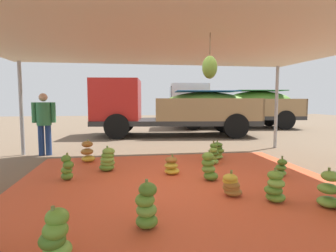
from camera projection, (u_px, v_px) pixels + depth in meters
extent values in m
plane|color=brown|center=(159.00, 153.00, 8.04)|extent=(40.00, 40.00, 0.00)
cube|color=#D1512D|center=(179.00, 183.00, 5.09)|extent=(5.96, 5.21, 0.01)
cylinder|color=#9EA0A5|center=(21.00, 109.00, 7.63)|extent=(0.10, 0.10, 2.59)
cylinder|color=#9EA0A5|center=(276.00, 108.00, 8.80)|extent=(0.10, 0.10, 2.59)
cube|color=beige|center=(180.00, 38.00, 4.84)|extent=(8.00, 7.00, 0.06)
cylinder|color=#4C422D|center=(210.00, 43.00, 4.36)|extent=(0.01, 0.01, 0.34)
ellipsoid|color=#6B9E38|center=(210.00, 67.00, 4.39)|extent=(0.24, 0.24, 0.36)
ellipsoid|color=#75A83D|center=(214.00, 161.00, 6.59)|extent=(0.24, 0.24, 0.13)
ellipsoid|color=#6B9E38|center=(214.00, 157.00, 6.61)|extent=(0.30, 0.30, 0.13)
ellipsoid|color=#477523|center=(215.00, 154.00, 6.58)|extent=(0.27, 0.27, 0.13)
ellipsoid|color=#75A83D|center=(213.00, 150.00, 6.54)|extent=(0.25, 0.25, 0.13)
ellipsoid|color=#477523|center=(214.00, 146.00, 6.57)|extent=(0.21, 0.21, 0.13)
cylinder|color=olive|center=(214.00, 143.00, 6.55)|extent=(0.04, 0.04, 0.12)
ellipsoid|color=#518428|center=(211.00, 176.00, 5.26)|extent=(0.39, 0.39, 0.17)
ellipsoid|color=#6B9E38|center=(209.00, 169.00, 5.28)|extent=(0.36, 0.36, 0.17)
ellipsoid|color=#60932D|center=(208.00, 163.00, 5.27)|extent=(0.28, 0.28, 0.17)
ellipsoid|color=#60932D|center=(208.00, 156.00, 5.23)|extent=(0.25, 0.25, 0.17)
cylinder|color=olive|center=(209.00, 153.00, 5.23)|extent=(0.04, 0.04, 0.12)
ellipsoid|color=#75A83D|center=(58.00, 250.00, 2.65)|extent=(0.37, 0.37, 0.18)
ellipsoid|color=#477523|center=(52.00, 240.00, 2.63)|extent=(0.35, 0.35, 0.18)
ellipsoid|color=#60932D|center=(55.00, 230.00, 2.60)|extent=(0.33, 0.33, 0.18)
ellipsoid|color=#60932D|center=(57.00, 217.00, 2.63)|extent=(0.29, 0.29, 0.18)
cylinder|color=olive|center=(53.00, 212.00, 2.59)|extent=(0.04, 0.04, 0.12)
ellipsoid|color=#6B9E38|center=(280.00, 173.00, 5.57)|extent=(0.32, 0.32, 0.12)
ellipsoid|color=#518428|center=(281.00, 167.00, 5.54)|extent=(0.29, 0.29, 0.12)
ellipsoid|color=#477523|center=(282.00, 162.00, 5.50)|extent=(0.26, 0.26, 0.12)
cylinder|color=olive|center=(282.00, 159.00, 5.52)|extent=(0.04, 0.04, 0.12)
ellipsoid|color=#75A83D|center=(217.00, 157.00, 7.17)|extent=(0.34, 0.34, 0.12)
ellipsoid|color=#60932D|center=(216.00, 153.00, 7.19)|extent=(0.41, 0.41, 0.12)
ellipsoid|color=#518428|center=(218.00, 151.00, 7.16)|extent=(0.40, 0.40, 0.12)
ellipsoid|color=#477523|center=(217.00, 147.00, 7.21)|extent=(0.39, 0.39, 0.12)
ellipsoid|color=#477523|center=(217.00, 145.00, 7.15)|extent=(0.37, 0.37, 0.12)
cylinder|color=olive|center=(217.00, 142.00, 7.16)|extent=(0.04, 0.04, 0.12)
ellipsoid|color=#6B9E38|center=(329.00, 202.00, 3.95)|extent=(0.39, 0.39, 0.14)
ellipsoid|color=#6B9E38|center=(328.00, 189.00, 3.95)|extent=(0.40, 0.40, 0.14)
ellipsoid|color=#6B9E38|center=(331.00, 176.00, 3.90)|extent=(0.27, 0.27, 0.14)
cylinder|color=olive|center=(329.00, 172.00, 3.91)|extent=(0.04, 0.04, 0.12)
ellipsoid|color=gold|center=(172.00, 171.00, 5.70)|extent=(0.43, 0.43, 0.13)
ellipsoid|color=gold|center=(171.00, 166.00, 5.68)|extent=(0.33, 0.33, 0.13)
ellipsoid|color=#996628|center=(171.00, 160.00, 5.69)|extent=(0.35, 0.35, 0.13)
cylinder|color=olive|center=(172.00, 157.00, 5.66)|extent=(0.04, 0.04, 0.12)
ellipsoid|color=#518428|center=(147.00, 221.00, 3.30)|extent=(0.27, 0.27, 0.17)
ellipsoid|color=#6B9E38|center=(147.00, 210.00, 3.30)|extent=(0.29, 0.29, 0.17)
ellipsoid|color=#60932D|center=(145.00, 200.00, 3.27)|extent=(0.26, 0.26, 0.17)
ellipsoid|color=#477523|center=(148.00, 190.00, 3.24)|extent=(0.31, 0.31, 0.17)
cylinder|color=olive|center=(147.00, 184.00, 3.25)|extent=(0.04, 0.04, 0.12)
ellipsoid|color=gold|center=(88.00, 159.00, 6.83)|extent=(0.43, 0.43, 0.16)
ellipsoid|color=#996628|center=(87.00, 152.00, 6.79)|extent=(0.43, 0.43, 0.16)
ellipsoid|color=#996628|center=(87.00, 144.00, 6.81)|extent=(0.38, 0.38, 0.16)
cylinder|color=olive|center=(88.00, 142.00, 6.80)|extent=(0.04, 0.04, 0.12)
ellipsoid|color=#60932D|center=(275.00, 197.00, 4.15)|extent=(0.39, 0.39, 0.14)
ellipsoid|color=#518428|center=(273.00, 190.00, 4.14)|extent=(0.31, 0.31, 0.14)
ellipsoid|color=#75A83D|center=(276.00, 183.00, 4.11)|extent=(0.32, 0.32, 0.14)
ellipsoid|color=#60932D|center=(275.00, 175.00, 4.14)|extent=(0.33, 0.33, 0.14)
cylinder|color=olive|center=(275.00, 172.00, 4.12)|extent=(0.04, 0.04, 0.12)
ellipsoid|color=#518428|center=(67.00, 176.00, 5.28)|extent=(0.27, 0.27, 0.16)
ellipsoid|color=#60932D|center=(67.00, 170.00, 5.28)|extent=(0.26, 0.26, 0.16)
ellipsoid|color=#518428|center=(68.00, 165.00, 5.21)|extent=(0.28, 0.28, 0.16)
ellipsoid|color=#518428|center=(66.00, 159.00, 5.24)|extent=(0.26, 0.26, 0.16)
cylinder|color=olive|center=(67.00, 156.00, 5.22)|extent=(0.04, 0.04, 0.12)
ellipsoid|color=#996628|center=(233.00, 192.00, 4.41)|extent=(0.30, 0.30, 0.13)
ellipsoid|color=#996628|center=(231.00, 188.00, 4.43)|extent=(0.33, 0.33, 0.13)
ellipsoid|color=#996628|center=(232.00, 185.00, 4.39)|extent=(0.31, 0.31, 0.13)
ellipsoid|color=gold|center=(230.00, 181.00, 4.42)|extent=(0.35, 0.35, 0.13)
ellipsoid|color=gold|center=(230.00, 178.00, 4.38)|extent=(0.32, 0.32, 0.13)
cylinder|color=olive|center=(231.00, 174.00, 4.40)|extent=(0.04, 0.04, 0.12)
ellipsoid|color=#518428|center=(107.00, 167.00, 5.96)|extent=(0.42, 0.42, 0.16)
ellipsoid|color=#75A83D|center=(108.00, 163.00, 5.97)|extent=(0.42, 0.42, 0.16)
ellipsoid|color=#75A83D|center=(107.00, 159.00, 5.93)|extent=(0.35, 0.35, 0.16)
ellipsoid|color=#60932D|center=(108.00, 155.00, 5.92)|extent=(0.38, 0.38, 0.16)
ellipsoid|color=#75A83D|center=(109.00, 151.00, 5.91)|extent=(0.37, 0.37, 0.16)
cylinder|color=olive|center=(107.00, 149.00, 5.92)|extent=(0.04, 0.04, 0.12)
cube|color=#2D2D2D|center=(175.00, 122.00, 11.98)|extent=(7.17, 3.15, 0.20)
cube|color=red|center=(117.00, 100.00, 11.81)|extent=(2.19, 2.37, 1.70)
cube|color=#232D38|center=(94.00, 92.00, 11.74)|extent=(0.25, 1.86, 0.75)
cube|color=#99754C|center=(210.00, 110.00, 10.85)|extent=(4.28, 0.59, 0.90)
cube|color=#99754C|center=(201.00, 108.00, 13.10)|extent=(4.28, 0.59, 0.90)
cube|color=#99754C|center=(254.00, 109.00, 12.05)|extent=(0.36, 2.33, 0.90)
ellipsoid|color=#6B9E38|center=(206.00, 106.00, 11.96)|extent=(3.99, 2.40, 1.18)
cube|color=#19569E|center=(206.00, 91.00, 11.91)|extent=(2.77, 2.07, 0.04)
cylinder|color=black|center=(117.00, 126.00, 10.84)|extent=(1.03, 0.40, 1.00)
cylinder|color=black|center=(124.00, 122.00, 12.97)|extent=(1.03, 0.40, 1.00)
cylinder|color=black|center=(236.00, 126.00, 11.01)|extent=(1.03, 0.40, 1.00)
cylinder|color=black|center=(223.00, 122.00, 13.14)|extent=(1.03, 0.40, 1.00)
cube|color=#2D2D2D|center=(234.00, 117.00, 15.28)|extent=(7.23, 3.20, 0.20)
cube|color=silver|center=(189.00, 100.00, 15.12)|extent=(2.21, 2.39, 1.70)
cube|color=#232D38|center=(171.00, 93.00, 15.06)|extent=(0.26, 1.87, 0.75)
cube|color=#99754C|center=(266.00, 108.00, 14.14)|extent=(4.31, 0.62, 0.90)
cube|color=#99754C|center=(251.00, 107.00, 16.40)|extent=(4.31, 0.62, 0.90)
cube|color=#99754C|center=(296.00, 107.00, 15.34)|extent=(0.37, 2.34, 0.90)
ellipsoid|color=#518428|center=(258.00, 103.00, 15.25)|extent=(4.03, 2.43, 1.33)
cube|color=#237533|center=(258.00, 91.00, 15.19)|extent=(2.80, 2.09, 0.04)
cylinder|color=black|center=(193.00, 120.00, 14.15)|extent=(1.03, 0.40, 1.00)
cylinder|color=black|center=(189.00, 118.00, 16.29)|extent=(1.03, 0.40, 1.00)
cylinder|color=black|center=(285.00, 120.00, 14.30)|extent=(1.03, 0.40, 1.00)
cylinder|color=black|center=(269.00, 117.00, 16.43)|extent=(1.03, 0.40, 1.00)
cylinder|color=navy|center=(41.00, 140.00, 7.66)|extent=(0.16, 0.16, 0.84)
cylinder|color=navy|center=(48.00, 140.00, 7.69)|extent=(0.16, 0.16, 0.84)
cylinder|color=#337A4C|center=(44.00, 114.00, 7.61)|extent=(0.39, 0.39, 0.63)
cylinder|color=#337A4C|center=(34.00, 113.00, 7.57)|extent=(0.12, 0.12, 0.56)
cylinder|color=#337A4C|center=(53.00, 112.00, 7.64)|extent=(0.12, 0.12, 0.56)
sphere|color=tan|center=(43.00, 97.00, 7.57)|extent=(0.23, 0.23, 0.23)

